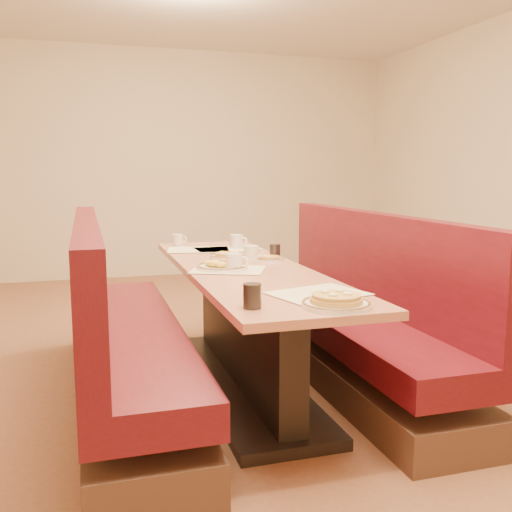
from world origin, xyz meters
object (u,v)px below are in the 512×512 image
object	(u,v)px
coffee_mug_a	(252,253)
coffee_mug_b	(235,262)
booth_left	(120,340)
booth_right	(354,321)
soda_tumbler_mid	(275,251)
soda_tumbler_near	(252,296)
coffee_mug_d	(178,240)
diner_table	(244,328)
coffee_mug_c	(237,241)
eggs_plate	(222,266)
pancake_plate	(336,302)

from	to	relation	value
coffee_mug_a	coffee_mug_b	bearing A→B (deg)	-128.21
booth_left	booth_right	world-z (taller)	same
booth_right	coffee_mug_b	xyz separation A→B (m)	(-0.82, -0.13, 0.44)
coffee_mug_a	soda_tumbler_mid	xyz separation A→B (m)	(0.18, 0.07, -0.00)
soda_tumbler_near	coffee_mug_d	bearing A→B (deg)	89.15
diner_table	coffee_mug_a	world-z (taller)	coffee_mug_a
diner_table	coffee_mug_b	size ratio (longest dim) A/B	19.13
booth_right	coffee_mug_a	bearing A→B (deg)	163.97
coffee_mug_c	soda_tumbler_mid	distance (m)	0.57
eggs_plate	coffee_mug_d	world-z (taller)	coffee_mug_d
pancake_plate	soda_tumbler_near	bearing A→B (deg)	167.23
booth_left	soda_tumbler_near	distance (m)	1.21
pancake_plate	coffee_mug_a	size ratio (longest dim) A/B	2.22
coffee_mug_d	coffee_mug_b	bearing A→B (deg)	-92.56
soda_tumbler_near	pancake_plate	bearing A→B (deg)	-12.77
soda_tumbler_near	soda_tumbler_mid	xyz separation A→B (m)	(0.53, 1.27, -0.00)
coffee_mug_c	soda_tumbler_mid	size ratio (longest dim) A/B	1.36
coffee_mug_a	coffee_mug_b	size ratio (longest dim) A/B	1.01
diner_table	coffee_mug_a	bearing A→B (deg)	60.24
booth_right	coffee_mug_b	distance (m)	0.94
pancake_plate	booth_left	bearing A→B (deg)	126.96
diner_table	pancake_plate	distance (m)	1.17
eggs_plate	coffee_mug_d	xyz separation A→B (m)	(-0.07, 1.15, 0.03)
coffee_mug_d	soda_tumbler_mid	bearing A→B (deg)	-68.31
coffee_mug_d	coffee_mug_c	bearing A→B (deg)	-45.65
soda_tumbler_mid	booth_left	bearing A→B (deg)	-166.09
diner_table	eggs_plate	size ratio (longest dim) A/B	8.35
coffee_mug_a	booth_left	bearing A→B (deg)	-174.16
coffee_mug_c	pancake_plate	bearing A→B (deg)	-70.97
booth_right	soda_tumbler_mid	xyz separation A→B (m)	(-0.45, 0.25, 0.44)
diner_table	coffee_mug_a	size ratio (longest dim) A/B	18.95
soda_tumbler_mid	coffee_mug_a	bearing A→B (deg)	-158.40
coffee_mug_c	eggs_plate	bearing A→B (deg)	-88.98
booth_left	coffee_mug_d	bearing A→B (deg)	64.82
booth_left	booth_right	distance (m)	1.46
booth_left	coffee_mug_c	xyz separation A→B (m)	(0.90, 0.81, 0.44)
booth_left	soda_tumbler_mid	bearing A→B (deg)	13.91
coffee_mug_b	coffee_mug_d	distance (m)	1.23
booth_right	soda_tumbler_mid	distance (m)	0.68
coffee_mug_c	soda_tumbler_near	world-z (taller)	soda_tumbler_near
eggs_plate	coffee_mug_a	bearing A→B (deg)	42.90
pancake_plate	coffee_mug_c	bearing A→B (deg)	87.72
booth_left	coffee_mug_b	world-z (taller)	booth_left
coffee_mug_d	coffee_mug_a	bearing A→B (deg)	-79.44
coffee_mug_a	soda_tumbler_mid	distance (m)	0.19
pancake_plate	coffee_mug_d	bearing A→B (deg)	98.03
diner_table	pancake_plate	xyz separation A→B (m)	(0.10, -1.10, 0.40)
diner_table	booth_right	world-z (taller)	booth_right
eggs_plate	coffee_mug_c	world-z (taller)	coffee_mug_c
diner_table	booth_left	distance (m)	0.73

